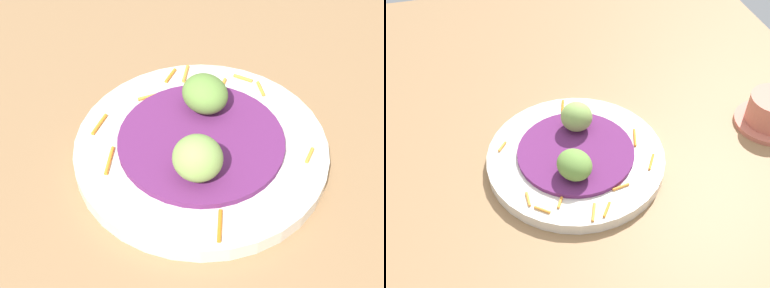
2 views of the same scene
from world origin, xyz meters
TOP-DOWN VIEW (x-y plane):
  - table_surface at (0.00, 0.00)cm, footprint 110.00×110.00cm
  - main_plate at (4.89, 5.31)cm, footprint 27.10×27.10cm
  - cabbage_bed at (4.89, 5.31)cm, footprint 17.78×17.78cm
  - carrot_garnish at (8.80, 5.95)cm, footprint 25.85×22.99cm
  - guac_scoop_left at (0.20, 6.64)cm, footprint 6.37×6.49cm
  - guac_scoop_center at (9.58, 3.97)cm, footprint 6.95×6.64cm

SIDE VIEW (x-z plane):
  - table_surface at x=0.00cm, z-range 0.00..2.00cm
  - main_plate at x=4.89cm, z-range 2.00..3.90cm
  - carrot_garnish at x=8.80cm, z-range 3.90..4.30cm
  - cabbage_bed at x=4.89cm, z-range 3.90..4.60cm
  - guac_scoop_center at x=9.58cm, z-range 4.60..8.56cm
  - guac_scoop_left at x=0.20cm, z-range 4.60..9.28cm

